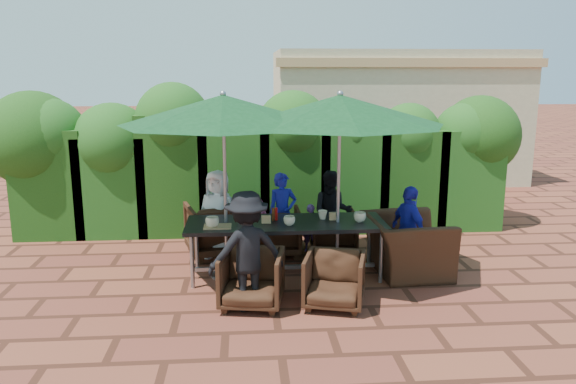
{
  "coord_description": "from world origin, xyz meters",
  "views": [
    {
      "loc": [
        -0.33,
        -7.15,
        2.68
      ],
      "look_at": [
        0.26,
        0.4,
        1.07
      ],
      "focal_mm": 35.0,
      "sensor_mm": 36.0,
      "label": 1
    }
  ],
  "objects": [
    {
      "name": "adult_far_mid",
      "position": [
        0.23,
        1.02,
        0.61
      ],
      "size": [
        0.51,
        0.45,
        1.22
      ],
      "primitive_type": "imported",
      "rotation": [
        0.0,
        0.0,
        0.23
      ],
      "color": "#1E21A7",
      "rests_on": "ground"
    },
    {
      "name": "cup_e",
      "position": [
        1.18,
        -0.08,
        0.81
      ],
      "size": [
        0.16,
        0.16,
        0.13
      ],
      "primitive_type": "imported",
      "color": "beige",
      "rests_on": "dining_table"
    },
    {
      "name": "cup_d",
      "position": [
        0.71,
        0.1,
        0.81
      ],
      "size": [
        0.13,
        0.13,
        0.12
      ],
      "primitive_type": "imported",
      "color": "beige",
      "rests_on": "dining_table"
    },
    {
      "name": "pedestrian_b",
      "position": [
        2.48,
        4.35,
        0.84
      ],
      "size": [
        0.94,
        0.79,
        1.69
      ],
      "primitive_type": "imported",
      "rotation": [
        0.0,
        0.0,
        3.58
      ],
      "color": "#D24A88",
      "rests_on": "ground"
    },
    {
      "name": "chair_near_left",
      "position": [
        -0.27,
        -0.97,
        0.36
      ],
      "size": [
        0.81,
        0.77,
        0.73
      ],
      "primitive_type": "imported",
      "rotation": [
        0.0,
        0.0,
        -0.17
      ],
      "color": "black",
      "rests_on": "ground"
    },
    {
      "name": "serving_tray",
      "position": [
        -0.68,
        -0.2,
        0.76
      ],
      "size": [
        0.35,
        0.25,
        0.02
      ],
      "primitive_type": "cube",
      "color": "#AB8052",
      "rests_on": "dining_table"
    },
    {
      "name": "chair_far_mid",
      "position": [
        0.11,
        0.93,
        0.39
      ],
      "size": [
        0.75,
        0.71,
        0.77
      ],
      "primitive_type": "imported",
      "rotation": [
        0.0,
        0.0,
        3.15
      ],
      "color": "black",
      "rests_on": "ground"
    },
    {
      "name": "umbrella_left",
      "position": [
        -0.58,
        0.05,
        2.21
      ],
      "size": [
        2.68,
        2.68,
        2.46
      ],
      "color": "gray",
      "rests_on": "ground"
    },
    {
      "name": "dining_table",
      "position": [
        0.2,
        -0.01,
        0.68
      ],
      "size": [
        2.62,
        0.9,
        0.75
      ],
      "color": "black",
      "rests_on": "ground"
    },
    {
      "name": "child_right",
      "position": [
        0.66,
        1.03,
        0.36
      ],
      "size": [
        0.3,
        0.27,
        0.73
      ],
      "primitive_type": "imported",
      "rotation": [
        0.0,
        0.0,
        -0.23
      ],
      "color": "#7B4EAA",
      "rests_on": "ground"
    },
    {
      "name": "adult_far_left",
      "position": [
        -0.72,
        0.85,
        0.65
      ],
      "size": [
        0.75,
        0.61,
        1.31
      ],
      "primitive_type": "imported",
      "rotation": [
        0.0,
        0.0,
        -0.42
      ],
      "color": "white",
      "rests_on": "ground"
    },
    {
      "name": "umbrella_right",
      "position": [
        0.89,
        -0.06,
        2.21
      ],
      "size": [
        2.72,
        2.72,
        2.46
      ],
      "color": "gray",
      "rests_on": "ground"
    },
    {
      "name": "cup_a",
      "position": [
        -0.75,
        -0.21,
        0.82
      ],
      "size": [
        0.18,
        0.18,
        0.14
      ],
      "primitive_type": "imported",
      "color": "beige",
      "rests_on": "dining_table"
    },
    {
      "name": "pedestrian_a",
      "position": [
        1.85,
        4.35,
        0.76
      ],
      "size": [
        1.43,
        0.55,
        1.52
      ],
      "primitive_type": "imported",
      "rotation": [
        0.0,
        0.0,
        3.11
      ],
      "color": "#23833B",
      "rests_on": "ground"
    },
    {
      "name": "number_block_right",
      "position": [
        0.85,
        0.05,
        0.8
      ],
      "size": [
        0.12,
        0.06,
        0.1
      ],
      "primitive_type": "cube",
      "color": "tan",
      "rests_on": "dining_table"
    },
    {
      "name": "building",
      "position": [
        3.5,
        6.99,
        1.61
      ],
      "size": [
        6.2,
        3.08,
        3.2
      ],
      "color": "beige",
      "rests_on": "ground"
    },
    {
      "name": "child_left",
      "position": [
        -0.13,
        0.95,
        0.42
      ],
      "size": [
        0.35,
        0.31,
        0.84
      ],
      "primitive_type": "imported",
      "rotation": [
        0.0,
        0.0,
        -0.24
      ],
      "color": "#D24A88",
      "rests_on": "ground"
    },
    {
      "name": "pedestrian_c",
      "position": [
        3.15,
        4.43,
        0.86
      ],
      "size": [
        1.08,
        1.18,
        1.73
      ],
      "primitive_type": "imported",
      "rotation": [
        0.0,
        0.0,
        2.23
      ],
      "color": "gray",
      "rests_on": "ground"
    },
    {
      "name": "ketchup_bottle",
      "position": [
        0.08,
        0.09,
        0.83
      ],
      "size": [
        0.04,
        0.04,
        0.17
      ],
      "primitive_type": "cylinder",
      "color": "#B20C0A",
      "rests_on": "dining_table"
    },
    {
      "name": "adult_end_right",
      "position": [
        1.86,
        -0.05,
        0.61
      ],
      "size": [
        0.56,
        0.79,
        1.21
      ],
      "primitive_type": "imported",
      "rotation": [
        0.0,
        0.0,
        1.89
      ],
      "color": "#1E21A7",
      "rests_on": "ground"
    },
    {
      "name": "cup_b",
      "position": [
        -0.39,
        0.04,
        0.81
      ],
      "size": [
        0.13,
        0.13,
        0.12
      ],
      "primitive_type": "imported",
      "color": "beige",
      "rests_on": "dining_table"
    },
    {
      "name": "chair_far_left",
      "position": [
        -0.76,
        0.99,
        0.43
      ],
      "size": [
        1.02,
        0.99,
        0.87
      ],
      "primitive_type": "imported",
      "rotation": [
        0.0,
        0.0,
        3.41
      ],
      "color": "black",
      "rests_on": "ground"
    },
    {
      "name": "cup_c",
      "position": [
        0.24,
        -0.18,
        0.81
      ],
      "size": [
        0.15,
        0.15,
        0.12
      ],
      "primitive_type": "imported",
      "color": "beige",
      "rests_on": "dining_table"
    },
    {
      "name": "chair_end_right",
      "position": [
        1.85,
        0.01,
        0.51
      ],
      "size": [
        0.83,
        1.22,
        1.03
      ],
      "primitive_type": "imported",
      "rotation": [
        0.0,
        0.0,
        1.63
      ],
      "color": "black",
      "rests_on": "ground"
    },
    {
      "name": "ground",
      "position": [
        0.0,
        0.0,
        0.0
      ],
      "size": [
        80.0,
        80.0,
        0.0
      ],
      "primitive_type": "plane",
      "color": "brown",
      "rests_on": "ground"
    },
    {
      "name": "chair_near_right",
      "position": [
        0.69,
        -1.05,
        0.35
      ],
      "size": [
        0.82,
        0.79,
        0.7
      ],
      "primitive_type": "imported",
      "rotation": [
        0.0,
        0.0,
        -0.27
      ],
      "color": "black",
      "rests_on": "ground"
    },
    {
      "name": "adult_near_left",
      "position": [
        -0.32,
        -1.02,
        0.69
      ],
      "size": [
        0.97,
        0.64,
        1.38
      ],
      "primitive_type": "imported",
      "rotation": [
        0.0,
        0.0,
        3.43
      ],
      "color": "black",
      "rests_on": "ground"
    },
    {
      "name": "chair_far_right",
      "position": [
        1.0,
        0.99,
        0.35
      ],
      "size": [
        0.7,
        0.65,
        0.7
      ],
      "primitive_type": "imported",
      "rotation": [
        0.0,
        0.0,
        3.11
      ],
      "color": "black",
      "rests_on": "ground"
    },
    {
      "name": "adult_far_right",
      "position": [
        0.97,
        0.95,
        0.63
      ],
      "size": [
        0.66,
        0.47,
        1.25
      ],
      "primitive_type": "imported",
      "rotation": [
        0.0,
        0.0,
        -0.18
      ],
      "color": "black",
      "rests_on": "ground"
    },
    {
      "name": "number_block_left",
      "position": [
        -0.06,
        -0.05,
        0.8
      ],
      "size": [
        0.12,
        0.06,
        0.1
      ],
      "primitive_type": "cube",
      "color": "tan",
      "rests_on": "dining_table"
    },
    {
      "name": "hedge_wall",
      "position": [
        -0.29,
        2.32,
        1.32
      ],
      "size": [
        9.1,
        1.6,
        2.54
      ],
      "color": "#193E11",
      "rests_on": "ground"
    },
    {
      "name": "sauce_bottle",
      "position": [
        0.04,
        0.08,
        0.83
      ],
      "size": [
        0.04,
        0.04,
        0.17
      ],
      "primitive_type": "cylinder",
      "color": "#4C230C",
      "rests_on": "dining_table"
    }
  ]
}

